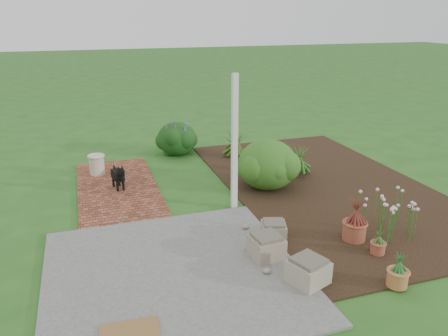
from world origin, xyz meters
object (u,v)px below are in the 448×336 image
object	(u,v)px
black_dog	(118,175)
stone_trough_near	(308,272)
cream_ceramic_urn	(97,165)
evergreen_shrub	(268,163)

from	to	relation	value
black_dog	stone_trough_near	bearing A→B (deg)	-74.65
black_dog	cream_ceramic_urn	bearing A→B (deg)	98.24
black_dog	cream_ceramic_urn	size ratio (longest dim) A/B	1.35
cream_ceramic_urn	evergreen_shrub	size ratio (longest dim) A/B	0.36
cream_ceramic_urn	black_dog	bearing A→B (deg)	-70.33
black_dog	evergreen_shrub	distance (m)	3.07
stone_trough_near	black_dog	bearing A→B (deg)	116.78
evergreen_shrub	cream_ceramic_urn	bearing A→B (deg)	150.83
stone_trough_near	evergreen_shrub	distance (m)	3.47
black_dog	evergreen_shrub	bearing A→B (deg)	-26.62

